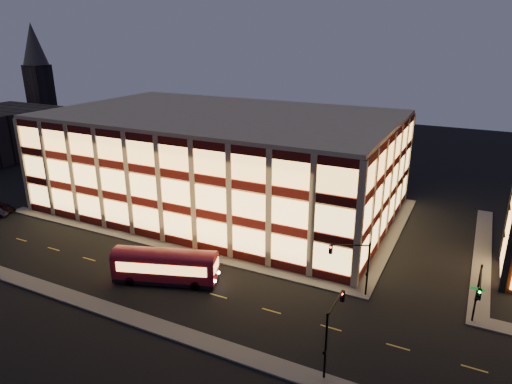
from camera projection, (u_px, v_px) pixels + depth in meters
The scene contains 13 objects.
ground at pixel (174, 252), 56.11m from camera, with size 200.00×200.00×0.00m, color black.
sidewalk_office_south at pixel (159, 244), 58.19m from camera, with size 54.00×2.00×0.15m, color #514F4C.
sidewalk_office_east at pixel (391, 235), 60.71m from camera, with size 2.00×30.00×0.15m, color #514F4C.
sidewalk_tower_west at pixel (482, 252), 56.06m from camera, with size 2.00×30.00×0.15m, color #514F4C.
sidewalk_near at pixel (95, 305), 45.11m from camera, with size 100.00×2.00×0.15m, color #514F4C.
office_building at pixel (222, 160), 69.22m from camera, with size 50.45×30.45×14.50m.
church_tower at pixel (42, 101), 116.48m from camera, with size 5.00×5.00×18.00m, color #2D2621.
church_spire at pixel (33, 44), 111.85m from camera, with size 6.00×6.00×10.00m, color #4C473F.
traffic_signal_far at pixel (354, 260), 45.56m from camera, with size 3.79×1.87×6.00m.
traffic_signal_right at pixel (478, 291), 40.07m from camera, with size 1.20×4.37×6.00m.
traffic_signal_near at pixel (332, 324), 35.50m from camera, with size 0.32×4.45×6.00m.
trolley_bus at pixel (165, 264), 48.87m from camera, with size 11.46×6.26×3.78m.
parked_car_0 at pixel (4, 207), 68.81m from camera, with size 1.50×3.74×1.27m, color black.
Camera 1 is at (31.66, -40.62, 25.56)m, focal length 32.00 mm.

